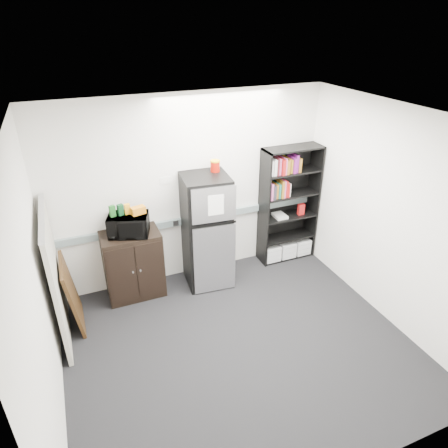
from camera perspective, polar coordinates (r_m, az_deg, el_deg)
name	(u,v)px	position (r m, az deg, el deg)	size (l,w,h in m)	color
floor	(239,345)	(5.05, 2.18, -16.92)	(4.00, 4.00, 0.00)	black
wall_back	(190,190)	(5.67, -4.88, 4.83)	(4.00, 0.02, 2.70)	white
wall_right	(390,218)	(5.28, 22.65, 0.86)	(0.02, 3.50, 2.70)	white
wall_left	(36,295)	(3.95, -25.28, -9.15)	(0.02, 3.50, 2.70)	white
ceiling	(245,121)	(3.69, 2.95, 14.44)	(4.00, 3.50, 0.02)	white
electrical_raceway	(192,219)	(5.84, -4.62, 0.66)	(3.92, 0.05, 0.10)	gray
wall_note	(165,181)	(5.51, -8.43, 6.16)	(0.14, 0.00, 0.10)	white
bookshelf	(288,206)	(6.29, 9.19, 2.57)	(0.90, 0.34, 1.85)	black
cubicle_partition	(56,277)	(5.13, -22.91, -6.96)	(0.06, 1.30, 1.62)	#9B9789
cabinet	(133,264)	(5.68, -12.82, -5.66)	(0.78, 0.52, 0.97)	black
microwave	(129,225)	(5.36, -13.48, -0.13)	(0.51, 0.35, 0.28)	black
snack_box_a	(112,211)	(5.28, -15.65, 1.78)	(0.07, 0.05, 0.15)	#165019
snack_box_b	(120,210)	(5.29, -14.57, 1.97)	(0.07, 0.05, 0.15)	#0C3618
snack_box_c	(127,209)	(5.30, -13.65, 2.08)	(0.07, 0.05, 0.14)	orange
snack_bag	(138,210)	(5.28, -12.17, 1.91)	(0.18, 0.10, 0.10)	orange
refrigerator	(207,231)	(5.65, -2.50, -1.06)	(0.68, 0.70, 1.66)	black
coffee_can	(215,165)	(5.45, -1.28, 8.41)	(0.13, 0.13, 0.18)	#A01307
framed_poster	(72,294)	(5.40, -20.85, -9.30)	(0.15, 0.71, 0.91)	black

